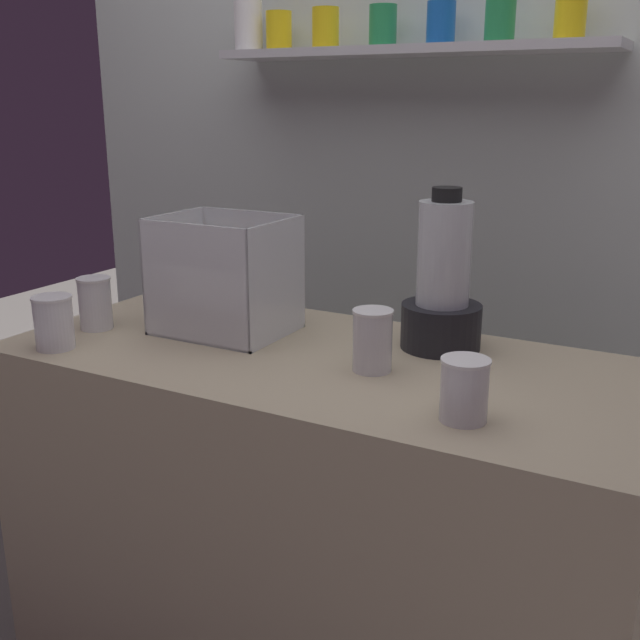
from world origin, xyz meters
name	(u,v)px	position (x,y,z in m)	size (l,w,h in m)	color
counter	(320,538)	(0.00, 0.00, 0.45)	(1.40, 0.64, 0.90)	tan
back_wall_unit	(445,161)	(0.00, 0.77, 1.26)	(2.60, 0.24, 2.50)	silver
carrot_display_bin	(226,296)	(-0.28, 0.06, 0.98)	(0.30, 0.24, 0.27)	white
blender_pitcher	(443,289)	(0.21, 0.18, 1.03)	(0.18, 0.18, 0.36)	black
juice_cup_mango_far_left	(95,305)	(-0.57, -0.08, 0.96)	(0.08, 0.08, 0.13)	white
juice_cup_carrot_left	(54,326)	(-0.54, -0.24, 0.95)	(0.09, 0.09, 0.12)	white
juice_cup_mango_middle	(372,345)	(0.14, -0.03, 0.96)	(0.08, 0.08, 0.13)	white
juice_cup_pomegranate_right	(464,394)	(0.38, -0.18, 0.95)	(0.09, 0.09, 0.11)	white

